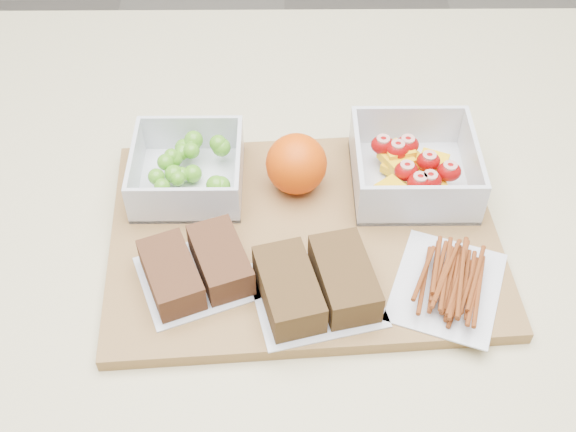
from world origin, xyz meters
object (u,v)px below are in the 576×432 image
(grape_container, at_px, (190,169))
(fruit_container, at_px, (413,169))
(cutting_board, at_px, (304,236))
(pretzel_bag, at_px, (449,279))
(sandwich_bag_left, at_px, (196,268))
(sandwich_bag_center, at_px, (317,284))
(orange, at_px, (296,164))

(grape_container, bearing_deg, fruit_container, -0.20)
(cutting_board, height_order, pretzel_bag, pretzel_bag)
(fruit_container, xyz_separation_m, sandwich_bag_left, (-0.24, -0.14, -0.01))
(fruit_container, distance_m, sandwich_bag_center, 0.20)
(grape_container, relative_size, sandwich_bag_left, 0.87)
(fruit_container, xyz_separation_m, orange, (-0.13, -0.00, 0.01))
(cutting_board, xyz_separation_m, sandwich_bag_left, (-0.11, -0.06, 0.03))
(grape_container, height_order, sandwich_bag_center, grape_container)
(fruit_container, xyz_separation_m, pretzel_bag, (0.02, -0.15, -0.01))
(cutting_board, xyz_separation_m, grape_container, (-0.13, 0.07, 0.03))
(sandwich_bag_left, height_order, pretzel_bag, sandwich_bag_left)
(sandwich_bag_left, distance_m, sandwich_bag_center, 0.12)
(cutting_board, bearing_deg, sandwich_bag_left, -153.80)
(fruit_container, height_order, sandwich_bag_center, fruit_container)
(orange, bearing_deg, pretzel_bag, -44.29)
(orange, xyz_separation_m, sandwich_bag_center, (0.02, -0.16, -0.02))
(orange, bearing_deg, cutting_board, -83.80)
(grape_container, distance_m, orange, 0.12)
(fruit_container, xyz_separation_m, sandwich_bag_center, (-0.12, -0.16, -0.00))
(fruit_container, height_order, orange, orange)
(grape_container, relative_size, sandwich_bag_center, 0.84)
(cutting_board, height_order, orange, orange)
(grape_container, height_order, orange, orange)
(pretzel_bag, bearing_deg, sandwich_bag_left, 176.87)
(sandwich_bag_center, bearing_deg, sandwich_bag_left, 169.27)
(sandwich_bag_left, distance_m, pretzel_bag, 0.26)
(sandwich_bag_center, xyz_separation_m, pretzel_bag, (0.13, 0.01, -0.01))
(fruit_container, height_order, pretzel_bag, fruit_container)
(orange, relative_size, pretzel_bag, 0.45)
(grape_container, height_order, pretzel_bag, grape_container)
(grape_container, bearing_deg, sandwich_bag_left, -82.67)
(sandwich_bag_center, bearing_deg, grape_container, 130.70)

